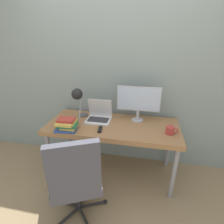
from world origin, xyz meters
name	(u,v)px	position (x,y,z in m)	size (l,w,h in m)	color
ground_plane	(107,190)	(0.00, 0.00, 0.00)	(12.00, 12.00, 0.00)	#937A56
wall_back	(118,74)	(0.00, 0.74, 1.30)	(8.00, 0.05, 2.60)	gray
desk	(113,129)	(0.00, 0.34, 0.69)	(1.63, 0.68, 0.76)	#996B42
laptop	(99,116)	(-0.20, 0.43, 0.81)	(0.31, 0.26, 0.27)	silver
monitor	(139,101)	(0.30, 0.51, 1.03)	(0.54, 0.14, 0.45)	#B7B7BC
desk_lamp	(78,96)	(-0.44, 0.37, 1.08)	(0.14, 0.29, 0.43)	#4C4C51
office_chair	(75,177)	(-0.22, -0.38, 0.54)	(0.63, 0.65, 1.00)	black
book_stack	(67,124)	(-0.49, 0.11, 0.82)	(0.27, 0.23, 0.14)	#334C8C
tv_remote	(100,129)	(-0.12, 0.17, 0.77)	(0.06, 0.14, 0.02)	black
mug	(170,130)	(0.68, 0.24, 0.80)	(0.14, 0.09, 0.09)	#B23833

